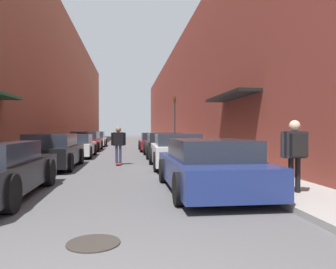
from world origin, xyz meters
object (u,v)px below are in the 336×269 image
pedestrian (295,147)px  parked_car_left_4 (95,139)px  parked_car_right_0 (209,166)px  parked_car_right_2 (164,145)px  parked_car_left_3 (86,141)px  parked_car_right_3 (153,142)px  parked_car_right_1 (177,151)px  skateboarder (118,142)px  parked_car_left_2 (76,146)px  traffic_light (175,117)px  manhole_cover (93,243)px  parked_car_left_1 (52,151)px

pedestrian → parked_car_left_4: bearing=105.9°
parked_car_right_0 → parked_car_right_2: bearing=90.0°
parked_car_left_3 → parked_car_right_3: parked_car_left_3 is taller
parked_car_right_1 → skateboarder: (-2.28, 1.28, 0.34)m
parked_car_left_4 → parked_car_right_2: parked_car_right_2 is taller
parked_car_right_0 → pedestrian: bearing=-30.8°
parked_car_left_2 → skateboarder: 4.86m
traffic_light → pedestrian: traffic_light is taller
skateboarder → traffic_light: traffic_light is taller
parked_car_right_2 → skateboarder: bearing=-121.9°
parked_car_left_2 → parked_car_right_2: 4.74m
parked_car_left_4 → parked_car_right_1: 17.45m
parked_car_right_3 → skateboarder: bearing=-103.5°
parked_car_left_2 → pedestrian: pedestrian is taller
parked_car_left_3 → parked_car_right_1: size_ratio=1.17×
manhole_cover → parked_car_left_4: bearing=95.6°
parked_car_left_3 → traffic_light: bearing=-8.2°
parked_car_right_3 → manhole_cover: bearing=-96.8°
manhole_cover → pedestrian: bearing=30.1°
traffic_light → pedestrian: bearing=-88.9°
parked_car_left_1 → traffic_light: 11.62m
parked_car_left_3 → manhole_cover: (2.47, -19.31, -0.64)m
parked_car_right_1 → parked_car_left_2: bearing=130.4°
parked_car_right_1 → skateboarder: skateboarder is taller
parked_car_right_2 → parked_car_right_3: bearing=91.8°
traffic_light → parked_car_left_2: bearing=-142.6°
parked_car_left_4 → manhole_cover: size_ratio=6.23×
parked_car_left_3 → parked_car_right_3: 4.76m
parked_car_left_2 → parked_car_right_0: parked_car_right_0 is taller
parked_car_left_2 → pedestrian: (6.38, -11.44, 0.51)m
parked_car_left_3 → parked_car_right_1: (4.82, -11.01, 0.00)m
parked_car_left_3 → skateboarder: (2.53, -9.74, 0.34)m
parked_car_right_2 → parked_car_right_3: (-0.16, 5.25, -0.04)m
skateboarder → manhole_cover: 9.62m
parked_car_left_1 → parked_car_left_2: size_ratio=1.03×
parked_car_right_1 → parked_car_right_0: bearing=-89.5°
parked_car_left_3 → pedestrian: size_ratio=2.98×
parked_car_left_4 → pedestrian: bearing=-74.1°
parked_car_right_1 → parked_car_right_2: bearing=89.5°
parked_car_left_2 → parked_car_left_4: size_ratio=0.97×
parked_car_right_3 → parked_car_right_2: bearing=-88.2°
parked_car_right_3 → parked_car_left_1: bearing=-115.4°
parked_car_right_0 → traffic_light: 15.24m
parked_car_left_1 → parked_car_right_3: parked_car_left_1 is taller
parked_car_left_1 → pedestrian: pedestrian is taller
skateboarder → pedestrian: 8.26m
parked_car_right_0 → parked_car_left_3: bearing=106.9°
parked_car_right_2 → manhole_cover: size_ratio=6.55×
parked_car_left_4 → skateboarder: (2.50, -15.51, 0.36)m
parked_car_left_1 → parked_car_right_3: size_ratio=0.99×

